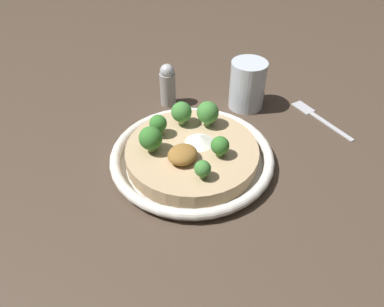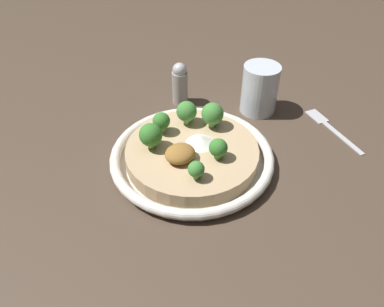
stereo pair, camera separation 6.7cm
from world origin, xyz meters
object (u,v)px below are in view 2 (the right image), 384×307
at_px(risotto_bowl, 192,155).
at_px(broccoli_front, 218,148).
at_px(broccoli_left, 151,135).
at_px(fork_utensil, 329,126).
at_px(drinking_glass, 260,89).
at_px(broccoli_front_left, 196,170).
at_px(broccoli_back, 161,122).
at_px(pepper_shaker, 180,83).
at_px(broccoli_right, 212,114).
at_px(broccoli_back_right, 187,112).

distance_m(risotto_bowl, broccoli_front, 0.07).
bearing_deg(broccoli_left, fork_utensil, -22.04).
height_order(risotto_bowl, broccoli_left, broccoli_left).
height_order(drinking_glass, fork_utensil, drinking_glass).
bearing_deg(broccoli_left, broccoli_front, -52.68).
xyz_separation_m(broccoli_front_left, broccoli_front, (0.06, 0.02, 0.00)).
bearing_deg(broccoli_left, broccoli_back, 31.47).
relative_size(broccoli_front, fork_utensil, 0.24).
distance_m(risotto_bowl, fork_utensil, 0.30).
height_order(risotto_bowl, fork_utensil, risotto_bowl).
height_order(fork_utensil, pepper_shaker, pepper_shaker).
bearing_deg(fork_utensil, broccoli_front_left, 100.70).
bearing_deg(pepper_shaker, drinking_glass, -49.49).
bearing_deg(broccoli_back, broccoli_left, -148.53).
height_order(broccoli_right, drinking_glass, drinking_glass).
bearing_deg(fork_utensil, broccoli_front, 96.42).
bearing_deg(pepper_shaker, broccoli_left, -141.99).
relative_size(broccoli_front_left, broccoli_right, 0.68).
xyz_separation_m(fork_utensil, pepper_shaker, (-0.18, 0.26, 0.05)).
xyz_separation_m(broccoli_left, pepper_shaker, (0.16, 0.13, -0.02)).
distance_m(broccoli_front_left, broccoli_right, 0.14).
distance_m(broccoli_right, fork_utensil, 0.25).
relative_size(risotto_bowl, broccoli_back, 7.06).
height_order(broccoli_back, fork_utensil, broccoli_back).
relative_size(broccoli_front_left, drinking_glass, 0.33).
distance_m(broccoli_left, broccoli_right, 0.13).
height_order(broccoli_back, pepper_shaker, pepper_shaker).
bearing_deg(pepper_shaker, broccoli_front_left, -122.62).
distance_m(risotto_bowl, broccoli_back, 0.08).
xyz_separation_m(broccoli_back_right, broccoli_back, (-0.05, 0.01, -0.00)).
distance_m(risotto_bowl, broccoli_right, 0.09).
bearing_deg(drinking_glass, broccoli_right, -173.18).
relative_size(broccoli_front, drinking_glass, 0.37).
relative_size(broccoli_right, pepper_shaker, 0.52).
xyz_separation_m(broccoli_right, fork_utensil, (0.22, -0.12, -0.06)).
height_order(broccoli_front, pepper_shaker, pepper_shaker).
relative_size(broccoli_back, broccoli_right, 0.84).
bearing_deg(pepper_shaker, fork_utensil, -55.87).
distance_m(broccoli_back, pepper_shaker, 0.16).
bearing_deg(drinking_glass, broccoli_front, -155.51).
bearing_deg(broccoli_back, broccoli_back_right, -6.97).
distance_m(broccoli_back_right, drinking_glass, 0.18).
height_order(broccoli_front, broccoli_right, broccoli_right).
bearing_deg(risotto_bowl, broccoli_left, 140.55).
bearing_deg(broccoli_back, broccoli_front, -75.11).
bearing_deg(fork_utensil, drinking_glass, 42.66).
bearing_deg(risotto_bowl, drinking_glass, 11.02).
relative_size(risotto_bowl, broccoli_front_left, 8.72).
xyz_separation_m(risotto_bowl, broccoli_front_left, (-0.04, -0.06, 0.04)).
bearing_deg(broccoli_front, pepper_shaker, 67.80).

